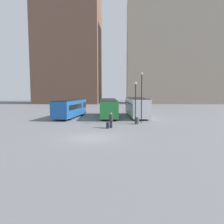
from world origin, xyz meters
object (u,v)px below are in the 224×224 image
bus_2 (137,106)px  traveler (111,119)px  bus_0 (70,108)px  suitcase (108,125)px  trash_bin (137,121)px  lamp_post_1 (135,99)px  lamp_post_0 (142,94)px  bus_1 (109,107)px

bus_2 → traveler: (-3.63, -10.73, -0.62)m
bus_0 → suitcase: (6.50, -9.61, -1.17)m
suitcase → trash_bin: (3.53, 3.49, 0.09)m
suitcase → trash_bin: bearing=-30.7°
lamp_post_1 → traveler: bearing=-137.4°
bus_0 → bus_2: bus_2 is taller
lamp_post_0 → bus_2: bearing=91.2°
trash_bin → traveler: bearing=-135.5°
suitcase → lamp_post_1: lamp_post_1 is taller
lamp_post_1 → trash_bin: 2.76m
lamp_post_0 → trash_bin: (-0.60, -0.74, -3.37)m
bus_1 → lamp_post_0: size_ratio=1.62×
bus_2 → lamp_post_0: size_ratio=1.60×
suitcase → bus_2: bearing=-5.2°
bus_0 → lamp_post_1: 11.88m
bus_0 → bus_2: size_ratio=0.90×
bus_1 → trash_bin: 8.29m
lamp_post_0 → trash_bin: bearing=-129.1°
lamp_post_0 → lamp_post_1: 1.59m
trash_bin → suitcase: bearing=-135.3°
bus_0 → suitcase: bearing=-138.9°
lamp_post_0 → lamp_post_1: size_ratio=1.24×
traveler → suitcase: bearing=151.1°
bus_2 → suitcase: bus_2 is taller
bus_0 → suitcase: bus_0 is taller
lamp_post_1 → suitcase: bearing=-136.9°
lamp_post_1 → trash_bin: (0.25, 0.42, -2.72)m
suitcase → trash_bin: size_ratio=1.13×
traveler → lamp_post_0: bearing=-29.8°
bus_1 → bus_2: (4.53, 0.48, 0.12)m
bus_1 → lamp_post_0: bearing=-148.3°
traveler → trash_bin: (3.17, 3.11, -0.61)m
traveler → lamp_post_0: lamp_post_0 is taller
suitcase → lamp_post_1: 5.29m
lamp_post_0 → trash_bin: 3.50m
bus_1 → bus_2: 4.56m
suitcase → bus_0: bearing=48.6°
suitcase → trash_bin: 4.96m
bus_0 → traveler: size_ratio=5.40×
bus_1 → lamp_post_1: (3.82, -7.56, 1.59)m
traveler → lamp_post_1: bearing=-32.8°
suitcase → lamp_post_0: bearing=-29.7°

